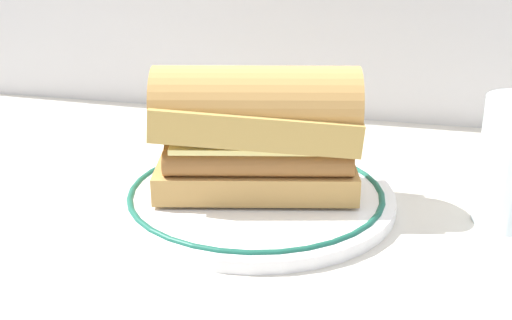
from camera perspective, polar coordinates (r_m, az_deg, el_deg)
name	(u,v)px	position (r m, az deg, el deg)	size (l,w,h in m)	color
ground_plane	(258,216)	(0.60, 0.18, -4.98)	(1.50, 1.50, 0.00)	beige
plate	(256,196)	(0.63, 0.00, -3.17)	(0.27, 0.27, 0.01)	white
sausage_sandwich	(256,129)	(0.60, 0.00, 2.72)	(0.20, 0.12, 0.12)	tan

